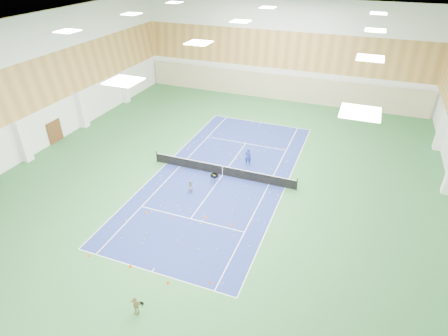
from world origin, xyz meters
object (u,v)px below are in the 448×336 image
object	(u,v)px
coach	(248,156)
child_court	(191,187)
tennis_net	(223,170)
ball_cart	(214,178)
child_apron	(136,305)

from	to	relation	value
coach	child_court	size ratio (longest dim) A/B	1.41
tennis_net	coach	world-z (taller)	coach
coach	ball_cart	distance (m)	4.23
tennis_net	child_court	bearing A→B (deg)	-111.62
tennis_net	child_court	world-z (taller)	child_court
coach	ball_cart	size ratio (longest dim) A/B	1.94
tennis_net	ball_cart	bearing A→B (deg)	-98.70
tennis_net	coach	size ratio (longest dim) A/B	7.85
tennis_net	ball_cart	xyz separation A→B (m)	(-0.20, -1.33, -0.13)
ball_cart	child_court	bearing A→B (deg)	-98.92
child_court	child_apron	bearing A→B (deg)	-115.67
child_court	child_apron	world-z (taller)	child_apron
coach	child_apron	bearing A→B (deg)	72.43
coach	child_apron	distance (m)	17.29
child_apron	coach	bearing A→B (deg)	86.92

